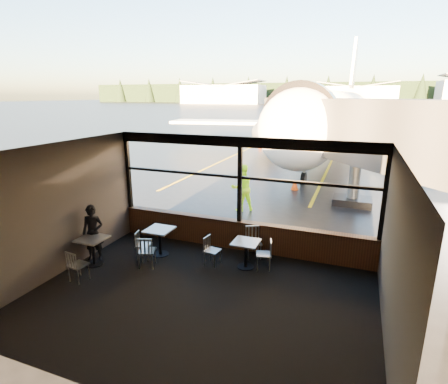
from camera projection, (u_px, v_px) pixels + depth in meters
The scene contains 33 objects.
ground_plane at pixel (351, 109), 118.90m from camera, with size 520.00×520.00×0.00m, color black.
carpet_floor at pixel (198, 299), 8.24m from camera, with size 8.00×6.00×0.01m, color black.
ceiling at pixel (195, 152), 7.31m from camera, with size 8.00×6.00×0.04m, color #38332D.
wall_left at pixel (59, 210), 9.16m from camera, with size 0.04×6.00×3.50m, color #4D443E.
wall_right at pixel (394, 259), 6.40m from camera, with size 0.04×6.00×3.50m, color #4D443E.
wall_back at pixel (109, 301), 5.08m from camera, with size 8.00×0.04×3.50m, color #4D443E.
window_sill at pixel (239, 235), 10.83m from camera, with size 8.00×0.28×0.90m, color #4C2A17.
window_header at pixel (240, 142), 10.05m from camera, with size 8.00×0.18×0.30m, color black.
mullion_left at pixel (128, 171), 11.72m from camera, with size 0.12×0.12×2.60m, color black.
mullion_centre at pixel (240, 181), 10.36m from camera, with size 0.12×0.12×2.60m, color black.
mullion_right at pixel (385, 194), 8.99m from camera, with size 0.12×0.12×2.60m, color black.
window_transom at pixel (240, 177), 10.33m from camera, with size 8.00×0.10×0.08m, color black.
airliner at pixel (337, 83), 28.30m from camera, with size 30.66×36.80×11.24m, color silver, non-canonical shape.
jet_bridge at pixel (369, 148), 13.96m from camera, with size 9.71×11.87×5.18m, color #272729, non-canonical shape.
cafe_table_near at pixel (246, 255), 9.66m from camera, with size 0.71×0.71×0.78m, color #ADA89F, non-canonical shape.
cafe_table_mid at pixel (160, 242), 10.43m from camera, with size 0.75×0.75×0.83m, color #ACA59E, non-canonical shape.
cafe_table_left at pixel (93, 251), 9.82m from camera, with size 0.74×0.74×0.81m, color #A5A198, non-canonical shape.
chair_near_e at pixel (264, 254), 9.58m from camera, with size 0.47×0.47×0.85m, color #B6B0A4, non-canonical shape.
chair_near_w at pixel (213, 251), 9.82m from camera, with size 0.45×0.45×0.83m, color #AAA499, non-canonical shape.
chair_near_n at pixel (253, 243), 10.24m from camera, with size 0.51×0.51×0.94m, color #B0AA9F, non-canonical shape.
chair_mid_s at pixel (147, 251), 9.68m from camera, with size 0.51×0.51×0.94m, color #B6B0A4, non-canonical shape.
chair_mid_w at pixel (144, 245), 10.19m from camera, with size 0.45×0.45×0.83m, color #B0AC9E, non-canonical shape.
chair_left_s at pixel (78, 265), 8.96m from camera, with size 0.47×0.47×0.87m, color #BDB7AA, non-canonical shape.
passenger at pixel (93, 233), 10.03m from camera, with size 0.60×0.39×1.65m, color black.
ground_crew at pixel (242, 188), 14.36m from camera, with size 0.95×0.74×1.94m, color #BFF219.
cone_nose at pixel (295, 184), 17.74m from camera, with size 0.38×0.38×0.53m, color #F55A07.
cone_wing at pixel (260, 146), 31.51m from camera, with size 0.36×0.36×0.50m, color #FF4F08.
hangar_left at pixel (223, 94), 195.56m from camera, with size 45.00×18.00×11.00m, color silver, non-canonical shape.
hangar_mid at pixel (356, 94), 176.04m from camera, with size 38.00×15.00×10.00m, color silver, non-canonical shape.
fuel_tank_a at pixel (295, 98), 184.23m from camera, with size 8.00×8.00×6.00m, color silver.
fuel_tank_b at pixel (315, 98), 180.78m from camera, with size 8.00×8.00×6.00m, color silver.
fuel_tank_c at pixel (335, 99), 177.32m from camera, with size 8.00×8.00×6.00m, color silver.
treeline at pixel (357, 93), 198.26m from camera, with size 360.00×3.00×12.00m, color black.
Camera 1 is at (3.17, -9.57, 4.65)m, focal length 28.00 mm.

